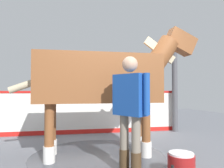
# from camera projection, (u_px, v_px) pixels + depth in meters

# --- Properties ---
(ground_plane) EXTENTS (16.00, 16.00, 0.02)m
(ground_plane) POSITION_uv_depth(u_px,v_px,m) (116.00, 159.00, 3.82)
(ground_plane) COLOR slate
(wet_patch) EXTENTS (2.49, 2.49, 0.00)m
(wet_patch) POSITION_uv_depth(u_px,v_px,m) (98.00, 155.00, 4.00)
(wet_patch) COLOR #42444C
(wet_patch) RESTS_ON ground
(barrier_wall) EXTENTS (0.90, 5.14, 1.19)m
(barrier_wall) POSITION_uv_depth(u_px,v_px,m) (89.00, 114.00, 6.08)
(barrier_wall) COLOR white
(barrier_wall) RESTS_ON ground
(roof_post_near) EXTENTS (0.16, 0.16, 2.98)m
(roof_post_near) POSITION_uv_depth(u_px,v_px,m) (175.00, 81.00, 6.40)
(roof_post_near) COLOR #4C4C51
(roof_post_near) RESTS_ON ground
(horse) EXTENTS (1.22, 3.56, 2.47)m
(horse) POSITION_uv_depth(u_px,v_px,m) (104.00, 80.00, 4.06)
(horse) COLOR brown
(horse) RESTS_ON ground
(handler) EXTENTS (0.63, 0.41, 1.71)m
(handler) POSITION_uv_depth(u_px,v_px,m) (130.00, 106.00, 3.14)
(handler) COLOR #47331E
(handler) RESTS_ON ground
(wash_bucket) EXTENTS (0.38, 0.38, 0.34)m
(wash_bucket) POSITION_uv_depth(u_px,v_px,m) (181.00, 165.00, 3.03)
(wash_bucket) COLOR maroon
(wash_bucket) RESTS_ON ground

